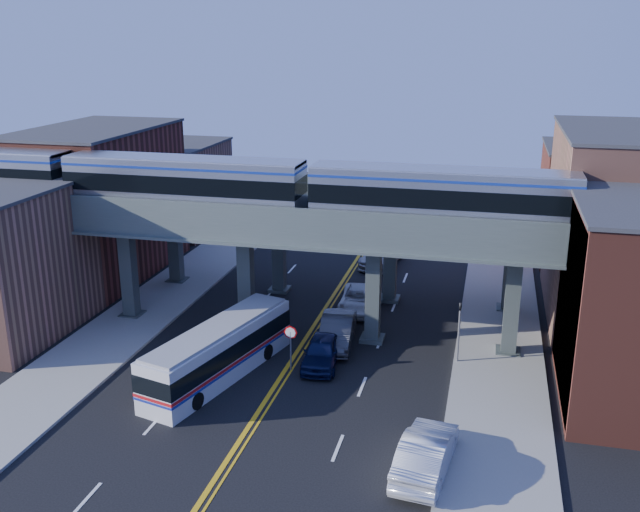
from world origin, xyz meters
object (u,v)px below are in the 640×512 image
(stop_sign, at_px, (291,341))
(car_parked_curb, at_px, (426,453))
(car_lane_c, at_px, (359,299))
(traffic_signal, at_px, (459,326))
(car_lane_d, at_px, (382,253))
(car_lane_a, at_px, (322,351))
(transit_train, at_px, (184,182))
(car_lane_b, at_px, (337,331))
(transit_bus, at_px, (219,352))

(stop_sign, relative_size, car_parked_curb, 0.48)
(car_lane_c, bearing_deg, traffic_signal, -48.68)
(traffic_signal, distance_m, car_parked_curb, 10.98)
(stop_sign, distance_m, car_lane_c, 10.03)
(stop_sign, distance_m, car_lane_d, 20.10)
(stop_sign, bearing_deg, car_lane_a, 36.42)
(transit_train, relative_size, car_lane_b, 8.52)
(car_lane_c, xyz_separation_m, car_lane_d, (-0.04, 10.20, 0.17))
(transit_train, bearing_deg, traffic_signal, -6.72)
(traffic_signal, relative_size, car_lane_a, 0.87)
(transit_bus, bearing_deg, car_parked_curb, -103.17)
(stop_sign, relative_size, traffic_signal, 0.64)
(car_lane_b, bearing_deg, car_parked_curb, -67.09)
(car_lane_a, relative_size, car_parked_curb, 0.86)
(transit_train, distance_m, car_lane_d, 19.83)
(traffic_signal, bearing_deg, stop_sign, -161.37)
(transit_train, xyz_separation_m, car_lane_b, (9.82, -1.09, -8.32))
(traffic_signal, height_order, car_parked_curb, traffic_signal)
(transit_bus, height_order, car_lane_b, transit_bus)
(transit_train, relative_size, car_lane_c, 8.71)
(stop_sign, relative_size, car_lane_b, 0.49)
(traffic_signal, xyz_separation_m, car_lane_c, (-6.95, 6.79, -1.57))
(car_lane_b, bearing_deg, transit_bus, -139.33)
(car_lane_a, height_order, car_parked_curb, car_parked_curb)
(stop_sign, height_order, car_lane_d, stop_sign)
(car_lane_b, height_order, car_lane_d, car_lane_d)
(car_lane_b, xyz_separation_m, car_lane_c, (0.19, 5.88, -0.15))
(car_parked_curb, bearing_deg, car_lane_a, -46.83)
(transit_bus, distance_m, car_parked_curb, 13.29)
(stop_sign, height_order, car_lane_c, stop_sign)
(traffic_signal, relative_size, car_lane_c, 0.78)
(car_lane_c, bearing_deg, car_parked_curb, -74.87)
(car_lane_a, bearing_deg, car_parked_curb, -57.66)
(transit_bus, relative_size, car_lane_a, 2.34)
(car_lane_a, bearing_deg, traffic_signal, 9.95)
(car_lane_b, relative_size, car_parked_curb, 0.97)
(stop_sign, bearing_deg, car_lane_b, 65.85)
(stop_sign, relative_size, car_lane_d, 0.42)
(transit_bus, height_order, car_lane_d, transit_bus)
(stop_sign, xyz_separation_m, car_parked_curb, (8.20, -7.87, -0.85))
(transit_train, distance_m, car_parked_curb, 22.34)
(stop_sign, distance_m, traffic_signal, 9.41)
(traffic_signal, height_order, car_lane_d, traffic_signal)
(transit_bus, distance_m, car_lane_a, 5.78)
(stop_sign, xyz_separation_m, traffic_signal, (8.90, 3.00, 0.54))
(transit_train, xyz_separation_m, car_lane_d, (9.97, 14.99, -8.31))
(traffic_signal, relative_size, transit_bus, 0.37)
(car_lane_b, height_order, car_parked_curb, car_parked_curb)
(transit_train, distance_m, car_lane_b, 12.92)
(stop_sign, relative_size, transit_bus, 0.24)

